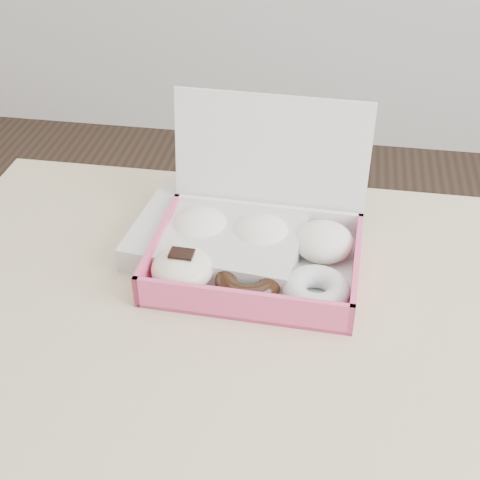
# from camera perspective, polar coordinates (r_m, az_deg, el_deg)

# --- Properties ---
(table) EXTENTS (1.20, 0.80, 0.75)m
(table) POSITION_cam_1_polar(r_m,az_deg,el_deg) (0.89, 8.09, -13.31)
(table) COLOR tan
(table) RESTS_ON ground
(donut_box) EXTENTS (0.29, 0.25, 0.21)m
(donut_box) POSITION_cam_1_polar(r_m,az_deg,el_deg) (0.94, 1.29, -0.45)
(donut_box) COLOR white
(donut_box) RESTS_ON table
(newspapers) EXTENTS (0.26, 0.22, 0.04)m
(newspapers) POSITION_cam_1_polar(r_m,az_deg,el_deg) (0.98, -1.76, 0.34)
(newspapers) COLOR beige
(newspapers) RESTS_ON table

